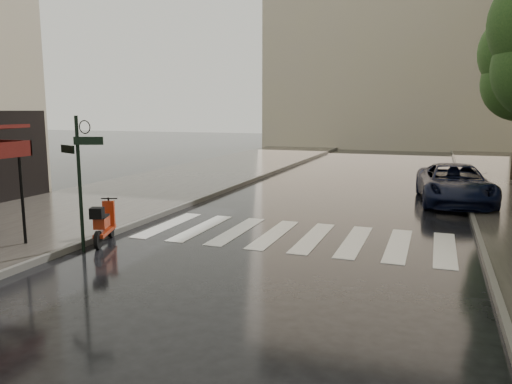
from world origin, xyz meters
The scene contains 9 objects.
ground centered at (0.00, 0.00, 0.00)m, with size 120.00×120.00×0.00m, color black.
sidewalk_near centered at (-4.50, 12.00, 0.06)m, with size 6.00×60.00×0.12m, color #38332D.
curb_near centered at (-1.45, 12.00, 0.07)m, with size 0.12×60.00×0.16m, color #595651.
curb_far centered at (7.45, 12.00, 0.07)m, with size 0.12×60.00×0.16m, color #595651.
crosswalk centered at (2.98, 6.00, 0.01)m, with size 7.85×3.20×0.01m.
signpost centered at (-1.19, 3.00, 1.83)m, with size 1.17×0.29×3.10m.
backdrop_building centered at (3.00, 38.00, 10.00)m, with size 22.00×6.00×20.00m, color #BAB08E.
scooter centered at (-1.17, 3.74, 0.48)m, with size 0.76×1.49×1.03m.
parked_car centered at (7.00, 12.29, 0.69)m, with size 2.28×4.94×1.37m, color black.
Camera 1 is at (6.34, -6.11, 3.22)m, focal length 35.00 mm.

